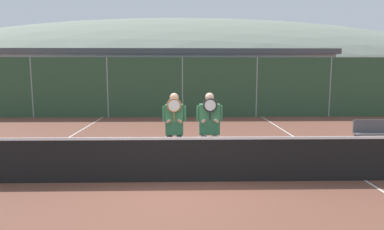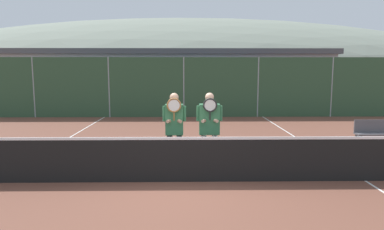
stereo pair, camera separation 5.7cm
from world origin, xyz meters
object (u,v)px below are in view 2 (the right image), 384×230
car_right_of_center (312,95)px  bench_courtside (383,133)px  car_far_left (54,96)px  car_left_of_center (137,96)px  player_center_left (209,126)px  car_center (223,95)px  player_leftmost (174,126)px

car_right_of_center → bench_courtside: car_right_of_center is taller
car_far_left → car_left_of_center: car_left_of_center is taller
player_center_left → car_right_of_center: 13.58m
car_center → bench_courtside: (3.93, -9.49, -0.47)m
car_far_left → car_center: 9.82m
player_leftmost → bench_courtside: (6.36, 2.48, -0.64)m
car_far_left → car_right_of_center: (14.95, -0.15, 0.09)m
car_right_of_center → bench_courtside: size_ratio=2.52×
player_leftmost → car_far_left: (-7.38, 11.94, -0.24)m
player_leftmost → car_left_of_center: player_leftmost is taller
car_right_of_center → bench_courtside: bearing=-97.4°
car_right_of_center → bench_courtside: (-1.21, -9.31, -0.49)m
player_leftmost → bench_courtside: 6.86m
car_left_of_center → car_center: size_ratio=0.87×
player_leftmost → car_center: (2.43, 11.97, -0.16)m
car_left_of_center → car_center: (5.02, 0.18, 0.07)m
car_far_left → car_left_of_center: size_ratio=1.04×
player_leftmost → player_center_left: (0.82, 0.02, 0.01)m
player_center_left → bench_courtside: 6.10m
player_leftmost → player_center_left: player_center_left is taller
bench_courtside → car_right_of_center: bearing=82.6°
car_center → player_center_left: bearing=-97.7°
car_center → player_leftmost: bearing=-101.5°
player_leftmost → car_far_left: 14.04m
car_far_left → bench_courtside: car_far_left is taller
car_far_left → bench_courtside: size_ratio=2.47×
player_center_left → car_left_of_center: bearing=106.1°
player_center_left → bench_courtside: size_ratio=1.09×
player_leftmost → car_center: player_leftmost is taller
player_center_left → car_center: 12.07m
player_leftmost → car_center: 12.22m
car_far_left → car_center: size_ratio=0.91×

